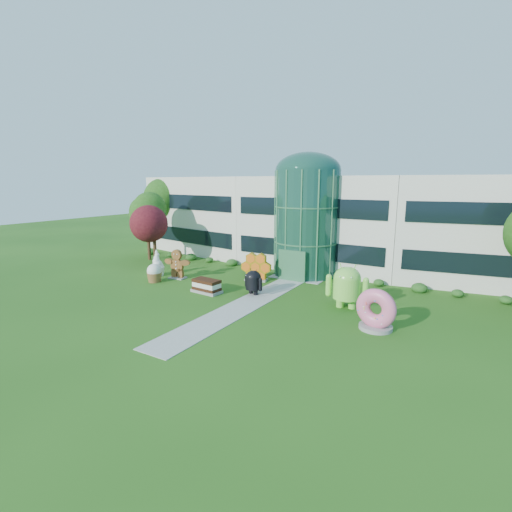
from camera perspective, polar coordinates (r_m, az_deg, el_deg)
The scene contains 14 objects.
ground at distance 26.14m, azimuth -3.12°, elevation -8.29°, with size 140.00×140.00×0.00m, color #215114.
building at distance 40.98m, azimuth 11.11°, elevation 5.39°, with size 46.00×15.00×9.30m, color beige, non-canonical shape.
atrium at distance 35.40m, azimuth 7.78°, elevation 4.98°, with size 6.00×6.00×9.80m, color #194738.
walkway at distance 27.72m, azimuth -0.79°, elevation -7.06°, with size 2.40×20.00×0.04m, color #9E9E93.
tree_red at distance 40.87m, azimuth -15.38°, elevation 2.84°, with size 4.00×4.00×6.00m, color #3F0C14, non-canonical shape.
trees_backdrop at distance 36.39m, azimuth 8.38°, elevation 4.03°, with size 52.00×8.00×8.40m, color #204611, non-canonical shape.
android_green at distance 26.81m, azimuth 13.82°, elevation -4.19°, with size 3.08×2.05×3.49m, color #7AD544, non-canonical shape.
android_black at distance 29.19m, azimuth -0.42°, elevation -3.80°, with size 2.01×1.35×2.28m, color black, non-canonical shape.
donut at distance 23.62m, azimuth 18.09°, elevation -7.71°, with size 2.49×1.19×2.59m, color #D5517C, non-canonical shape.
gingerbread at distance 34.77m, azimuth -12.04°, elevation -1.19°, with size 2.97×1.14×2.74m, color brown, non-canonical shape.
ice_cream_sandwich at distance 30.13m, azimuth -7.61°, elevation -4.58°, with size 2.48×1.24×1.10m, color black, non-canonical shape.
honeycomb at distance 33.29m, azimuth 0.02°, elevation -1.88°, with size 2.93×1.05×2.30m, color orange, non-canonical shape.
froyo at distance 36.27m, azimuth -15.00°, elevation -1.01°, with size 1.45×1.45×2.49m, color white, non-canonical shape.
cupcake at distance 34.14m, azimuth -15.38°, elevation -2.52°, with size 1.37×1.37×1.65m, color white, non-canonical shape.
Camera 1 is at (13.86, -20.33, 8.81)m, focal length 26.00 mm.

